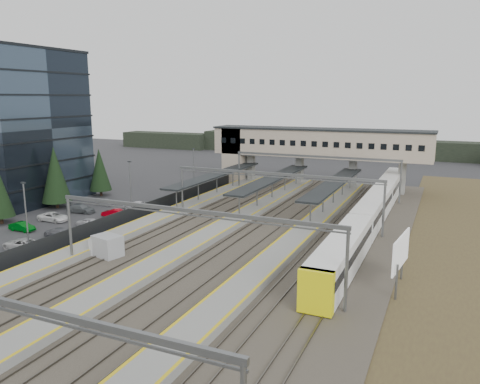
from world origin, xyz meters
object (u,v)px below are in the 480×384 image
at_px(relay_cabin_near, 108,247).
at_px(train, 373,211).
at_px(footbridge, 304,145).
at_px(billboard, 401,253).
at_px(relay_cabin_far, 102,246).

distance_m(relay_cabin_near, train, 34.00).
height_order(footbridge, train, footbridge).
height_order(relay_cabin_near, billboard, billboard).
distance_m(relay_cabin_near, billboard, 29.50).
bearing_deg(billboard, train, 104.76).
bearing_deg(relay_cabin_far, billboard, 6.48).
relative_size(relay_cabin_near, train, 0.06).
height_order(relay_cabin_near, footbridge, footbridge).
xyz_separation_m(footbridge, train, (16.30, -22.80, -5.93)).
relative_size(relay_cabin_far, billboard, 0.46).
height_order(train, billboard, billboard).
xyz_separation_m(train, billboard, (5.40, -20.48, 1.36)).
bearing_deg(footbridge, train, -54.44).
bearing_deg(relay_cabin_far, footbridge, 79.54).
bearing_deg(footbridge, relay_cabin_near, -99.03).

